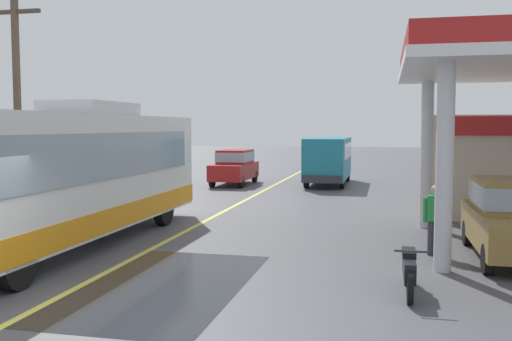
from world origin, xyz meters
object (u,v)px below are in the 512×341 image
Objects in this scene: motorcycle_parked_forecourt at (409,270)px; car_at_pump at (512,215)px; coach_bus_main at (73,178)px; car_trailing_behind_bus at (235,165)px; minibus_opposing_lane at (328,156)px; pedestrian_near_pump at (435,216)px.

car_at_pump is at bearing 54.54° from motorcycle_parked_forecourt.
car_trailing_behind_bus is (0.02, 15.84, -0.71)m from coach_bus_main.
car_at_pump is 17.18m from minibus_opposing_lane.
car_at_pump is at bearing -0.01° from pedestrian_near_pump.
car_trailing_behind_bus is (-8.87, 15.02, 0.08)m from pedestrian_near_pump.
coach_bus_main is 15.86m from car_trailing_behind_bus.
motorcycle_parked_forecourt is at bearing -80.17° from minibus_opposing_lane.
car_at_pump is 1.68m from pedestrian_near_pump.
motorcycle_parked_forecourt is 0.43× the size of car_trailing_behind_bus.
car_at_pump is 4.15m from motorcycle_parked_forecourt.
car_at_pump is at bearing -54.93° from car_trailing_behind_bus.
coach_bus_main is at bearing -174.72° from pedestrian_near_pump.
car_at_pump reaches higher than pedestrian_near_pump.
car_at_pump is 1.00× the size of car_trailing_behind_bus.
minibus_opposing_lane is at bearing 99.83° from motorcycle_parked_forecourt.
minibus_opposing_lane is 3.41× the size of motorcycle_parked_forecourt.
minibus_opposing_lane reaches higher than car_trailing_behind_bus.
pedestrian_near_pump is (4.09, -16.18, -0.54)m from minibus_opposing_lane.
coach_bus_main reaches higher than car_trailing_behind_bus.
coach_bus_main is 6.65× the size of pedestrian_near_pump.
car_at_pump is 2.53× the size of pedestrian_near_pump.
coach_bus_main reaches higher than motorcycle_parked_forecourt.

